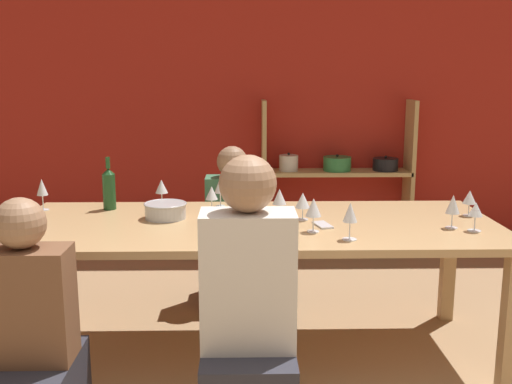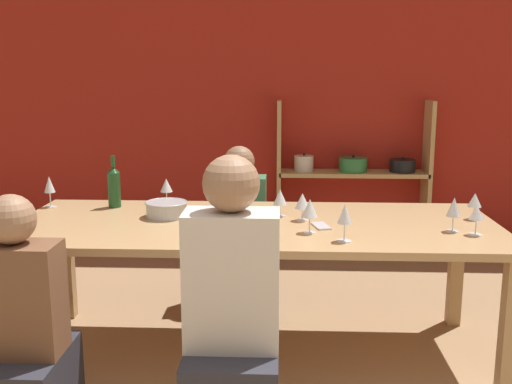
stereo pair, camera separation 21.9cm
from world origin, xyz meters
The scene contains 21 objects.
wall_back_red centered at (0.00, 3.83, 1.35)m, with size 8.80×0.06×2.70m.
shelf_unit centered at (0.66, 3.63, 0.48)m, with size 1.36×0.30×1.34m.
dining_table centered at (-0.11, 1.48, 0.70)m, with size 2.65×1.07×0.77m.
mixing_bowl centered at (-0.63, 1.58, 0.82)m, with size 0.24×0.24×0.09m.
wine_bottle_green centered at (-0.99, 1.82, 0.90)m, with size 0.08×0.08×0.32m.
wine_glass_red_a centered at (1.11, 1.61, 0.88)m, with size 0.08×0.08×0.15m.
wine_glass_empty_a centered at (0.14, 1.53, 0.88)m, with size 0.08×0.08×0.16m.
wine_glass_white_a centered at (0.92, 1.34, 0.90)m, with size 0.07×0.07×0.18m.
wine_glass_empty_b centered at (-0.69, 1.94, 0.88)m, with size 0.08×0.08×0.16m.
wine_glass_white_b centered at (-1.38, 1.80, 0.91)m, with size 0.07×0.07×0.19m.
wine_glass_white_c centered at (-0.37, 1.67, 0.89)m, with size 0.07×0.07×0.17m.
wine_glass_red_b centered at (0.17, 1.27, 0.90)m, with size 0.08×0.08×0.18m.
wine_glass_white_d centered at (0.02, 1.63, 0.88)m, with size 0.08×0.08×0.16m.
wine_glass_empty_c centered at (-0.33, 1.89, 0.90)m, with size 0.07×0.07×0.18m.
wine_glass_red_c centered at (1.02, 1.27, 0.88)m, with size 0.07×0.07×0.15m.
wine_glass_empty_d centered at (-0.31, 1.15, 0.90)m, with size 0.08×0.08×0.18m.
wine_glass_red_d centered at (0.34, 1.12, 0.90)m, with size 0.07×0.07×0.19m.
cell_phone centered at (0.24, 1.40, 0.78)m, with size 0.10×0.16×0.01m.
person_near_a centered at (-1.08, 0.61, 0.41)m, with size 0.37×0.46×1.10m.
person_far_a centered at (-0.26, 2.30, 0.41)m, with size 0.37×0.46×1.09m.
person_near_b centered at (-0.17, 0.59, 0.48)m, with size 0.38×0.48×1.27m.
Camera 2 is at (0.03, -1.71, 1.59)m, focal length 42.00 mm.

